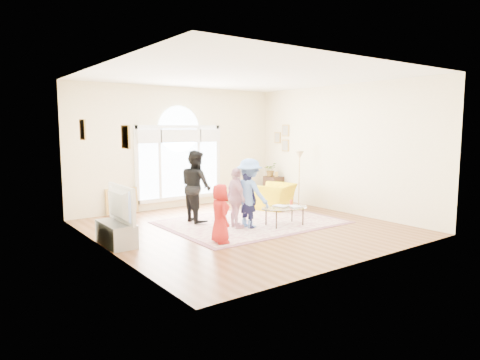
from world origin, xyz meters
TOP-DOWN VIEW (x-y plane):
  - ground at (0.00, 0.00)m, footprint 6.00×6.00m
  - room_shell at (0.01, 2.83)m, footprint 6.00×6.00m
  - area_rug at (0.39, 0.30)m, footprint 3.60×2.60m
  - rug_border at (0.39, 0.30)m, footprint 3.80×2.80m
  - tv_console at (-2.75, 0.30)m, footprint 0.45×1.00m
  - television at (-2.74, 0.30)m, footprint 0.18×1.18m
  - coffee_table at (0.76, -0.39)m, footprint 1.17×0.83m
  - armchair at (1.85, 1.20)m, footprint 1.31×1.25m
  - side_cabinet at (2.78, 2.33)m, footprint 0.40×0.50m
  - floor_lamp at (2.63, 1.10)m, footprint 0.25×0.25m
  - plant_pedestal at (2.70, 2.39)m, footprint 0.20×0.20m
  - potted_plant at (2.70, 2.39)m, footprint 0.46×0.44m
  - leaning_picture at (-1.65, 2.90)m, footprint 0.80×0.14m
  - child_red at (-1.16, -0.75)m, footprint 0.47×0.61m
  - child_navy at (-0.02, -0.09)m, footprint 0.36×0.48m
  - child_black at (-0.60, 1.07)m, footprint 0.64×0.81m
  - child_pink at (-0.24, 0.03)m, footprint 0.44×0.79m
  - child_blue at (0.03, -0.08)m, footprint 0.74×1.05m

SIDE VIEW (x-z plane):
  - ground at x=0.00m, z-range 0.00..0.00m
  - leaning_picture at x=-1.65m, z-range -0.31..0.31m
  - rug_border at x=0.39m, z-range 0.00..0.01m
  - area_rug at x=0.39m, z-range 0.00..0.02m
  - tv_console at x=-2.75m, z-range 0.00..0.42m
  - armchair at x=1.85m, z-range 0.00..0.67m
  - side_cabinet at x=2.78m, z-range 0.00..0.70m
  - plant_pedestal at x=2.70m, z-range 0.00..0.70m
  - coffee_table at x=0.76m, z-range 0.13..0.67m
  - child_red at x=-1.16m, z-range 0.02..1.12m
  - child_navy at x=-0.02m, z-range 0.02..1.22m
  - child_pink at x=-0.24m, z-range 0.02..1.30m
  - child_blue at x=0.03m, z-range 0.02..1.49m
  - television at x=-2.74m, z-range 0.42..1.10m
  - child_black at x=-0.60m, z-range 0.02..1.64m
  - potted_plant at x=2.70m, z-range 0.70..1.11m
  - floor_lamp at x=2.63m, z-range 0.53..2.04m
  - room_shell at x=0.01m, z-range -1.43..4.57m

